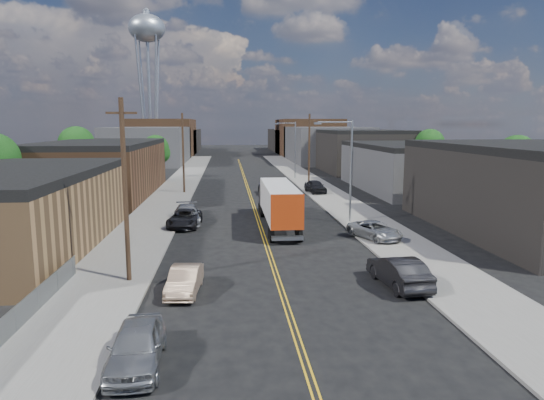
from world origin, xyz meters
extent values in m
plane|color=black|center=(0.00, 60.00, 0.00)|extent=(260.00, 260.00, 0.00)
cube|color=gold|center=(0.00, 45.00, 0.01)|extent=(0.32, 120.00, 0.01)
cube|color=slate|center=(-9.50, 45.00, 0.07)|extent=(5.00, 140.00, 0.15)
cube|color=slate|center=(9.50, 45.00, 0.07)|extent=(5.00, 140.00, 0.15)
cube|color=olive|center=(-18.00, 18.00, 2.50)|extent=(12.00, 22.00, 5.00)
cube|color=black|center=(-18.00, 18.00, 5.30)|extent=(12.00, 22.00, 0.60)
cube|color=#513420|center=(-18.00, 44.00, 3.00)|extent=(12.00, 26.00, 6.00)
cube|color=black|center=(-18.00, 44.00, 6.30)|extent=(12.00, 26.00, 0.60)
cube|color=black|center=(22.00, 20.00, 3.25)|extent=(14.00, 22.00, 6.50)
cube|color=black|center=(22.00, 20.00, 6.80)|extent=(14.00, 22.00, 0.60)
cube|color=navy|center=(15.20, 20.00, 3.60)|extent=(0.30, 20.00, 0.80)
cube|color=#323234|center=(22.00, 46.00, 2.75)|extent=(14.00, 24.00, 5.50)
cube|color=black|center=(22.00, 46.00, 5.80)|extent=(14.00, 24.00, 0.60)
cube|color=black|center=(22.00, 72.00, 3.50)|extent=(14.00, 22.00, 7.00)
cube|color=black|center=(22.00, 72.00, 7.30)|extent=(14.00, 22.00, 0.60)
cube|color=#323234|center=(-20.00, 95.00, 4.00)|extent=(16.00, 30.00, 8.00)
cube|color=#323234|center=(20.00, 95.00, 4.00)|extent=(16.00, 30.00, 8.00)
cube|color=#513420|center=(-20.00, 120.00, 5.00)|extent=(16.00, 26.00, 10.00)
cube|color=#513420|center=(20.00, 120.00, 5.00)|extent=(16.00, 26.00, 10.00)
cube|color=black|center=(-20.00, 140.00, 3.50)|extent=(16.00, 40.00, 7.00)
cube|color=black|center=(20.00, 140.00, 3.50)|extent=(16.00, 40.00, 7.00)
cylinder|color=gray|center=(-22.00, 110.00, 15.00)|extent=(0.80, 0.80, 30.00)
cylinder|color=gray|center=(-23.76, 108.24, 15.00)|extent=(1.94, 1.94, 29.98)
cylinder|color=gray|center=(-20.24, 108.24, 15.00)|extent=(1.94, 1.94, 29.98)
cylinder|color=gray|center=(-23.76, 111.76, 15.00)|extent=(1.94, 1.94, 29.98)
cylinder|color=gray|center=(-20.24, 111.76, 15.00)|extent=(1.94, 1.94, 29.98)
ellipsoid|color=#9EA8B2|center=(-22.00, 110.00, 32.00)|extent=(9.00, 9.00, 6.75)
cylinder|color=#9EA8B2|center=(-22.00, 110.00, 35.60)|extent=(1.60, 1.60, 1.20)
cone|color=#9EA8B2|center=(-22.00, 110.00, 36.50)|extent=(1.80, 1.80, 0.80)
cylinder|color=gray|center=(8.00, 25.00, 4.50)|extent=(0.18, 0.18, 9.00)
cylinder|color=gray|center=(6.50, 25.00, 8.80)|extent=(3.00, 0.12, 0.12)
cube|color=gray|center=(5.00, 25.00, 8.70)|extent=(0.60, 0.25, 0.18)
cylinder|color=gray|center=(8.00, 60.00, 4.50)|extent=(0.18, 0.18, 9.00)
cylinder|color=gray|center=(6.50, 60.00, 8.80)|extent=(3.00, 0.12, 0.12)
cube|color=gray|center=(5.00, 60.00, 8.70)|extent=(0.60, 0.25, 0.18)
cylinder|color=black|center=(-8.20, 10.00, 5.00)|extent=(0.26, 0.26, 10.00)
cube|color=black|center=(-8.20, 10.00, 9.20)|extent=(1.60, 0.12, 0.12)
cylinder|color=black|center=(-8.20, 45.00, 5.00)|extent=(0.26, 0.26, 10.00)
cube|color=black|center=(-8.20, 45.00, 9.20)|extent=(1.60, 0.12, 0.12)
cylinder|color=black|center=(8.20, 48.00, 5.00)|extent=(0.26, 0.26, 10.00)
cube|color=black|center=(8.20, 48.00, 9.20)|extent=(1.60, 0.12, 0.12)
cube|color=slate|center=(-11.50, 3.50, 0.60)|extent=(0.02, 16.00, 1.20)
cube|color=slate|center=(-11.50, 3.50, 1.20)|extent=(0.05, 16.00, 0.05)
sphere|color=black|center=(-23.40, 30.30, 4.68)|extent=(3.74, 3.74, 3.74)
cylinder|color=black|center=(-24.00, 55.00, 2.25)|extent=(0.36, 0.36, 4.50)
sphere|color=black|center=(-24.00, 55.00, 5.85)|extent=(5.04, 5.04, 5.04)
sphere|color=black|center=(-23.40, 55.30, 4.95)|extent=(3.96, 3.96, 3.96)
sphere|color=black|center=(-24.50, 54.60, 5.22)|extent=(3.60, 3.60, 3.60)
cylinder|color=black|center=(-14.00, 62.00, 1.88)|extent=(0.36, 0.36, 3.75)
sphere|color=black|center=(-14.00, 62.00, 4.88)|extent=(4.20, 4.20, 4.20)
sphere|color=black|center=(-13.40, 62.30, 4.12)|extent=(3.30, 3.30, 3.30)
sphere|color=black|center=(-14.50, 61.60, 4.35)|extent=(3.00, 3.00, 3.00)
cylinder|color=black|center=(30.00, 36.00, 2.00)|extent=(0.36, 0.36, 4.00)
sphere|color=black|center=(30.00, 36.00, 5.20)|extent=(4.48, 4.48, 4.48)
sphere|color=black|center=(30.60, 36.30, 4.40)|extent=(3.52, 3.52, 3.52)
sphere|color=black|center=(29.50, 35.60, 4.64)|extent=(3.20, 3.20, 3.20)
cylinder|color=black|center=(30.00, 60.00, 2.12)|extent=(0.36, 0.36, 4.25)
sphere|color=black|center=(30.00, 60.00, 5.53)|extent=(4.76, 4.76, 4.76)
sphere|color=black|center=(30.60, 60.30, 4.68)|extent=(3.74, 3.74, 3.74)
sphere|color=black|center=(29.50, 59.60, 4.93)|extent=(3.40, 3.40, 3.40)
cube|color=silver|center=(1.50, 23.05, 2.39)|extent=(2.43, 11.06, 2.58)
cube|color=#922A0B|center=(1.50, 17.52, 2.39)|extent=(2.41, 0.13, 2.60)
cube|color=gray|center=(1.50, 17.52, 0.51)|extent=(2.28, 0.61, 0.25)
cube|color=black|center=(1.50, 29.86, 1.43)|extent=(2.31, 2.95, 2.85)
cylinder|color=black|center=(1.50, 18.92, 0.46)|extent=(2.40, 0.93, 0.92)
cylinder|color=black|center=(1.50, 29.86, 0.46)|extent=(2.30, 0.93, 0.92)
imported|color=#9A9C9E|center=(-6.05, 0.41, 0.78)|extent=(2.00, 4.66, 1.57)
imported|color=#9E8067|center=(-5.00, 8.00, 0.68)|extent=(1.77, 4.25, 1.37)
imported|color=black|center=(-6.40, 24.47, 0.73)|extent=(2.87, 5.46, 1.46)
imported|color=gray|center=(-6.33, 26.00, 0.80)|extent=(2.75, 5.69, 1.60)
imported|color=black|center=(6.33, 8.00, 0.82)|extent=(2.21, 5.13, 1.64)
imported|color=#A0A2A5|center=(8.20, 18.31, 0.80)|extent=(3.80, 5.12, 1.29)
imported|color=black|center=(8.20, 43.06, 0.94)|extent=(2.47, 4.84, 1.58)
imported|color=black|center=(2.29, 43.52, 0.64)|extent=(2.31, 4.67, 1.27)
camera|label=1|loc=(-2.72, -16.27, 8.61)|focal=32.00mm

